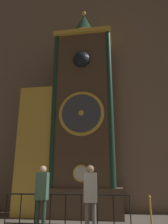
{
  "coord_description": "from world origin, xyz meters",
  "views": [
    {
      "loc": [
        1.7,
        -4.34,
        1.44
      ],
      "look_at": [
        0.3,
        4.93,
        4.31
      ],
      "focal_mm": 35.0,
      "sensor_mm": 36.0,
      "label": 1
    }
  ],
  "objects_px": {
    "visitor_far": "(90,193)",
    "visitor_near": "(42,192)",
    "stanchion_post": "(151,220)",
    "clock_tower": "(74,120)"
  },
  "relations": [
    {
      "from": "visitor_far",
      "to": "visitor_near",
      "type": "bearing_deg",
      "value": 161.02
    },
    {
      "from": "visitor_near",
      "to": "stanchion_post",
      "type": "relative_size",
      "value": 1.87
    },
    {
      "from": "clock_tower",
      "to": "stanchion_post",
      "type": "bearing_deg",
      "value": -38.54
    },
    {
      "from": "clock_tower",
      "to": "visitor_near",
      "type": "height_order",
      "value": "clock_tower"
    },
    {
      "from": "visitor_far",
      "to": "clock_tower",
      "type": "bearing_deg",
      "value": 104.81
    },
    {
      "from": "clock_tower",
      "to": "visitor_far",
      "type": "height_order",
      "value": "clock_tower"
    },
    {
      "from": "visitor_near",
      "to": "stanchion_post",
      "type": "bearing_deg",
      "value": 16.42
    },
    {
      "from": "visitor_far",
      "to": "stanchion_post",
      "type": "relative_size",
      "value": 1.85
    },
    {
      "from": "visitor_near",
      "to": "clock_tower",
      "type": "bearing_deg",
      "value": 87.23
    },
    {
      "from": "visitor_near",
      "to": "visitor_far",
      "type": "relative_size",
      "value": 1.01
    }
  ]
}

